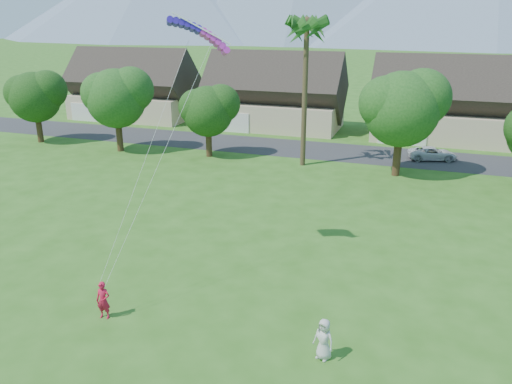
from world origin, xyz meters
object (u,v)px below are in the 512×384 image
at_px(watcher, 324,339).
at_px(parafoil_kite, 201,31).
at_px(kite_flyer, 103,300).
at_px(parked_car, 432,153).

relative_size(watcher, parafoil_kite, 0.50).
distance_m(kite_flyer, parked_car, 34.11).
bearing_deg(watcher, parafoil_kite, 160.41).
relative_size(kite_flyer, parked_car, 0.40).
xyz_separation_m(watcher, parafoil_kite, (-7.52, 6.16, 10.87)).
distance_m(kite_flyer, watcher, 9.51).
height_order(kite_flyer, parked_car, kite_flyer).
bearing_deg(parked_car, parafoil_kite, 140.01).
xyz_separation_m(watcher, parked_car, (3.67, 31.09, -0.25)).
bearing_deg(parafoil_kite, watcher, -63.76).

